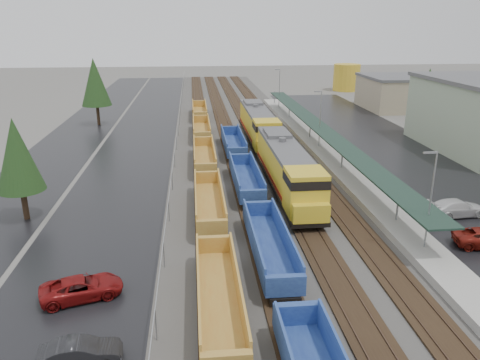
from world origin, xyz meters
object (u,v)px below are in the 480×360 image
object	(u,v)px
well_string_yellow	(209,203)
parked_car_east_c	(457,208)
locomotive_lead	(287,169)
locomotive_trail	(258,125)
storage_tank	(346,77)
parked_car_west_c	(82,288)
parked_car_west_b	(80,353)
well_string_blue	(269,245)

from	to	relation	value
well_string_yellow	parked_car_east_c	distance (m)	22.04
well_string_yellow	locomotive_lead	bearing A→B (deg)	30.73
locomotive_trail	locomotive_lead	bearing A→B (deg)	-90.00
well_string_yellow	storage_tank	world-z (taller)	storage_tank
parked_car_west_c	parked_car_east_c	world-z (taller)	parked_car_east_c
well_string_yellow	parked_car_east_c	world-z (taller)	well_string_yellow
storage_tank	parked_car_west_b	distance (m)	105.92
parked_car_west_b	parked_car_west_c	xyz separation A→B (m)	(-1.24, 6.19, 0.02)
locomotive_lead	well_string_blue	size ratio (longest dim) A/B	0.30
locomotive_lead	well_string_blue	xyz separation A→B (m)	(-4.00, -13.58, -1.47)
locomotive_lead	well_string_blue	bearing A→B (deg)	-106.42
storage_tank	parked_car_east_c	world-z (taller)	storage_tank
locomotive_lead	storage_tank	distance (m)	78.22
well_string_blue	locomotive_lead	bearing A→B (deg)	73.58
parked_car_east_c	locomotive_trail	bearing A→B (deg)	19.93
well_string_yellow	well_string_blue	world-z (taller)	well_string_blue
parked_car_west_c	locomotive_trail	bearing A→B (deg)	-39.93
parked_car_west_c	parked_car_west_b	bearing A→B (deg)	174.52
locomotive_trail	parked_car_east_c	distance (m)	31.59
locomotive_lead	parked_car_west_b	xyz separation A→B (m)	(-15.18, -23.57, -1.91)
locomotive_trail	parked_car_east_c	size ratio (longest dim) A/B	4.13
parked_car_west_c	parked_car_east_c	distance (m)	31.93
parked_car_west_b	locomotive_lead	bearing A→B (deg)	-39.10
parked_car_west_c	storage_tank	bearing A→B (deg)	-43.83
locomotive_trail	parked_car_west_c	bearing A→B (deg)	-113.15
storage_tank	locomotive_trail	bearing A→B (deg)	-119.81
well_string_blue	parked_car_west_c	size ratio (longest dim) A/B	14.60
parked_car_west_b	parked_car_east_c	distance (m)	33.30
locomotive_trail	parked_car_west_c	xyz separation A→B (m)	(-16.41, -38.38, -1.89)
well_string_blue	parked_car_west_c	bearing A→B (deg)	-162.97
well_string_yellow	parked_car_west_b	bearing A→B (deg)	-110.88
well_string_blue	storage_tank	world-z (taller)	storage_tank
storage_tank	parked_car_west_c	bearing A→B (deg)	-117.06
locomotive_trail	storage_tank	world-z (taller)	storage_tank
locomotive_lead	well_string_yellow	distance (m)	9.42
parked_car_west_b	parked_car_east_c	xyz separation A→B (m)	(29.07, 16.25, 0.08)
well_string_yellow	parked_car_west_b	xyz separation A→B (m)	(-7.18, -18.81, -0.43)
parked_car_west_c	parked_car_east_c	bearing A→B (deg)	-88.40
locomotive_trail	well_string_blue	world-z (taller)	locomotive_trail
locomotive_trail	parked_car_east_c	xyz separation A→B (m)	(13.89, -28.31, -1.83)
well_string_blue	parked_car_east_c	xyz separation A→B (m)	(17.89, 6.26, -0.36)
locomotive_lead	locomotive_trail	size ratio (longest dim) A/B	1.00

